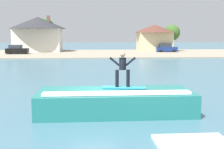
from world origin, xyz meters
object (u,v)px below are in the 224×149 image
(tree_short_bushy, at_px, (46,27))
(house_with_chimney, at_px, (38,31))
(wave_crest, at_px, (115,101))
(house_gabled_white, at_px, (154,36))
(car_near_shore, at_px, (17,50))
(surfer, at_px, (123,67))
(car_far_shore, at_px, (166,48))
(surfboard, at_px, (124,87))
(tree_tall_bare, at_px, (172,33))

(tree_short_bushy, bearing_deg, house_with_chimney, -158.39)
(wave_crest, relative_size, house_gabled_white, 0.83)
(car_near_shore, bearing_deg, surfer, -70.34)
(wave_crest, relative_size, surfer, 4.39)
(wave_crest, height_order, car_far_shore, car_far_shore)
(surfboard, relative_size, house_gabled_white, 0.23)
(house_gabled_white, relative_size, tree_short_bushy, 1.23)
(house_with_chimney, height_order, tree_short_bushy, house_with_chimney)
(car_near_shore, distance_m, car_far_shore, 29.18)
(surfer, distance_m, car_far_shore, 48.21)
(house_with_chimney, height_order, house_gabled_white, house_with_chimney)
(tree_short_bushy, bearing_deg, house_gabled_white, -3.25)
(car_far_shore, distance_m, tree_tall_bare, 4.55)
(surfboard, distance_m, car_near_shore, 44.20)
(surfboard, relative_size, surfer, 1.24)
(surfboard, distance_m, house_gabled_white, 50.20)
(house_gabled_white, bearing_deg, car_near_shore, -165.26)
(car_far_shore, bearing_deg, surfer, -106.85)
(house_with_chimney, distance_m, house_gabled_white, 24.41)
(surfboard, xyz_separation_m, car_far_shore, (13.89, 46.14, -0.26))
(surfboard, xyz_separation_m, tree_tall_bare, (15.82, 48.84, 2.85))
(car_near_shore, xyz_separation_m, tree_tall_bare, (30.76, 7.24, 3.11))
(wave_crest, distance_m, surfboard, 0.77)
(surfboard, distance_m, car_far_shore, 48.19)
(surfer, height_order, car_far_shore, surfer)
(wave_crest, bearing_deg, house_gabled_white, 75.67)
(car_near_shore, xyz_separation_m, house_gabled_white, (26.95, 7.09, 2.47))
(surfer, relative_size, car_far_shore, 0.39)
(house_gabled_white, bearing_deg, tree_tall_bare, 2.26)
(wave_crest, xyz_separation_m, tree_tall_bare, (16.24, 48.81, 3.50))
(house_with_chimney, relative_size, tree_tall_bare, 2.00)
(surfboard, distance_m, surfer, 0.94)
(surfer, relative_size, house_with_chimney, 0.14)
(wave_crest, xyz_separation_m, tree_short_bushy, (-10.40, 49.95, 4.69))
(surfer, distance_m, house_gabled_white, 50.17)
(tree_tall_bare, bearing_deg, house_gabled_white, -177.74)
(wave_crest, distance_m, surfer, 1.63)
(surfboard, xyz_separation_m, house_with_chimney, (-12.37, 49.37, 3.16))
(house_with_chimney, relative_size, tree_short_bushy, 1.66)
(car_far_shore, height_order, tree_tall_bare, tree_tall_bare)
(car_near_shore, distance_m, house_gabled_white, 27.98)
(wave_crest, height_order, house_with_chimney, house_with_chimney)
(house_gabled_white, bearing_deg, tree_short_bushy, 176.75)
(wave_crest, bearing_deg, tree_tall_bare, 71.60)
(wave_crest, relative_size, tree_tall_bare, 1.23)
(surfer, bearing_deg, surfboard, -12.38)
(house_with_chimney, xyz_separation_m, tree_tall_bare, (28.19, -0.53, -0.31))
(car_near_shore, height_order, car_far_shore, same)
(tree_short_bushy, bearing_deg, tree_tall_bare, -2.46)
(surfboard, height_order, car_far_shore, car_far_shore)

